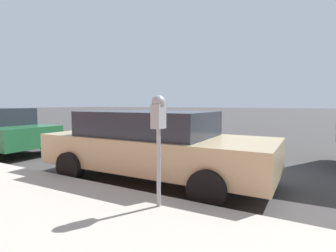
{
  "coord_description": "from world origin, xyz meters",
  "views": [
    {
      "loc": [
        -5.72,
        -2.84,
        1.64
      ],
      "look_at": [
        -2.37,
        -0.93,
        1.32
      ],
      "focal_mm": 28.0,
      "sensor_mm": 36.0,
      "label": 1
    }
  ],
  "objects": [
    {
      "name": "parking_meter",
      "position": [
        -2.61,
        -0.91,
        1.4
      ],
      "size": [
        0.21,
        0.19,
        1.59
      ],
      "color": "gray",
      "rests_on": "sidewalk"
    },
    {
      "name": "ground_plane",
      "position": [
        0.0,
        0.0,
        0.0
      ],
      "size": [
        220.0,
        220.0,
        0.0
      ],
      "primitive_type": "plane",
      "color": "#3D3A3A"
    },
    {
      "name": "car_tan",
      "position": [
        -1.03,
        0.2,
        0.79
      ],
      "size": [
        2.22,
        4.97,
        1.49
      ],
      "rotation": [
        0.0,
        0.0,
        3.16
      ],
      "color": "tan",
      "rests_on": "ground_plane"
    }
  ]
}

